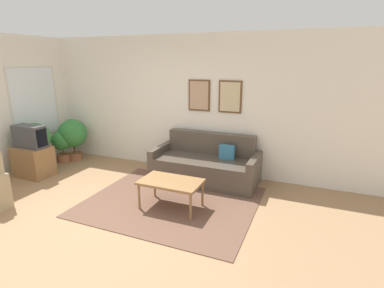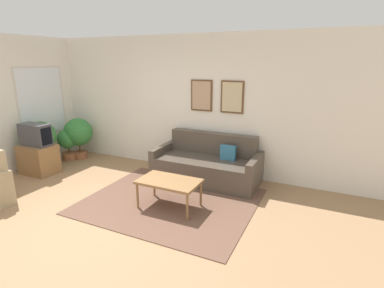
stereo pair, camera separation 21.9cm
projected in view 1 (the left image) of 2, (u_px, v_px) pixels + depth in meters
The scene contains 10 objects.
ground_plane at pixel (96, 225), 4.16m from camera, with size 16.00×16.00×0.00m, color #997551.
area_rug at pixel (171, 201), 4.84m from camera, with size 2.65×2.20×0.01m.
wall_back at pixel (176, 104), 6.10m from camera, with size 8.00×0.09×2.70m.
couch at pixel (206, 165), 5.66m from camera, with size 1.96×0.90×0.86m.
coffee_table at pixel (171, 183), 4.53m from camera, with size 0.93×0.56×0.45m.
tv_stand at pixel (33, 161), 5.87m from camera, with size 0.68×0.49×0.58m.
tv at pixel (30, 136), 5.73m from camera, with size 0.64×0.28×0.43m.
potted_plant_tall at pixel (36, 140), 6.06m from camera, with size 0.60×0.60×1.00m.
potted_plant_by_window at pixel (73, 135), 6.74m from camera, with size 0.64×0.64×0.94m.
potted_plant_small at pixel (62, 143), 6.66m from camera, with size 0.44×0.44×0.71m.
Camera 1 is at (2.67, -2.89, 2.21)m, focal length 28.00 mm.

